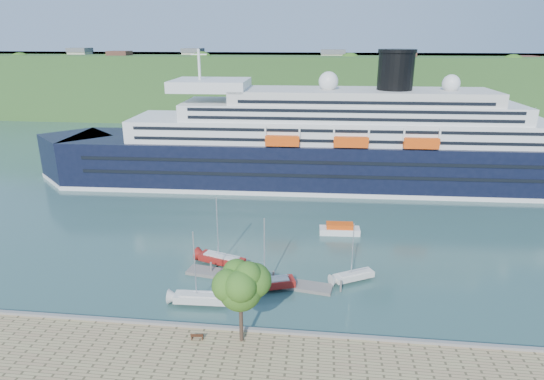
{
  "coord_description": "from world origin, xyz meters",
  "views": [
    {
      "loc": [
        7.31,
        -40.77,
        30.85
      ],
      "look_at": [
        -0.74,
        30.0,
        6.67
      ],
      "focal_mm": 30.0,
      "sensor_mm": 36.0,
      "label": 1
    }
  ],
  "objects": [
    {
      "name": "ground",
      "position": [
        0.0,
        0.0,
        0.0
      ],
      "size": [
        400.0,
        400.0,
        0.0
      ],
      "primitive_type": "plane",
      "color": "#2B4D48",
      "rests_on": "ground"
    },
    {
      "name": "sailboat_white_near",
      "position": [
        -6.6,
        5.55,
        4.59
      ],
      "size": [
        7.17,
        2.22,
        9.18
      ],
      "primitive_type": null,
      "rotation": [
        0.0,
        0.0,
        0.03
      ],
      "color": "silver",
      "rests_on": "ground"
    },
    {
      "name": "park_bench",
      "position": [
        -4.88,
        -2.23,
        1.43
      ],
      "size": [
        1.39,
        0.66,
        0.87
      ],
      "primitive_type": null,
      "rotation": [
        0.0,
        0.0,
        0.08
      ],
      "color": "#4A2715",
      "rests_on": "promenade"
    },
    {
      "name": "tender_launch",
      "position": [
        10.61,
        28.54,
        0.92
      ],
      "size": [
        6.73,
        2.59,
        1.83
      ],
      "primitive_type": null,
      "rotation": [
        0.0,
        0.0,
        0.05
      ],
      "color": "#EA4A0D",
      "rests_on": "ground"
    },
    {
      "name": "floating_pontoon",
      "position": [
        -0.63,
        11.96,
        0.22
      ],
      "size": [
        20.01,
        5.72,
        0.44
      ],
      "primitive_type": null,
      "rotation": [
        0.0,
        0.0,
        -0.17
      ],
      "color": "gray",
      "rests_on": "ground"
    },
    {
      "name": "promenade_tree",
      "position": [
        -0.29,
        -1.83,
        5.91
      ],
      "size": [
        5.92,
        5.92,
        9.81
      ],
      "primitive_type": null,
      "color": "#2D631A",
      "rests_on": "promenade"
    },
    {
      "name": "sailboat_extra",
      "position": [
        -6.22,
        15.56,
        4.84
      ],
      "size": [
        7.76,
        4.38,
        9.67
      ],
      "primitive_type": null,
      "rotation": [
        0.0,
        0.0,
        -0.33
      ],
      "color": "maroon",
      "rests_on": "ground"
    },
    {
      "name": "sailboat_red",
      "position": [
        1.12,
        9.77,
        4.77
      ],
      "size": [
        7.65,
        4.29,
        9.53
      ],
      "primitive_type": null,
      "rotation": [
        0.0,
        0.0,
        0.32
      ],
      "color": "maroon",
      "rests_on": "ground"
    },
    {
      "name": "far_hillside",
      "position": [
        0.0,
        145.0,
        12.0
      ],
      "size": [
        400.0,
        50.0,
        24.0
      ],
      "primitive_type": "cube",
      "color": "#305522",
      "rests_on": "ground"
    },
    {
      "name": "cruise_ship",
      "position": [
        8.05,
        55.04,
        14.26
      ],
      "size": [
        127.54,
        22.76,
        28.52
      ],
      "primitive_type": null,
      "rotation": [
        0.0,
        0.0,
        0.03
      ],
      "color": "black",
      "rests_on": "ground"
    },
    {
      "name": "quay_coping",
      "position": [
        0.0,
        -0.2,
        1.15
      ],
      "size": [
        220.0,
        0.5,
        0.3
      ],
      "primitive_type": "cube",
      "color": "slate",
      "rests_on": "promenade"
    },
    {
      "name": "sailboat_white_far",
      "position": [
        12.05,
        13.31,
        3.96
      ],
      "size": [
        6.2,
        4.44,
        7.92
      ],
      "primitive_type": null,
      "rotation": [
        0.0,
        0.0,
        0.5
      ],
      "color": "silver",
      "rests_on": "ground"
    }
  ]
}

